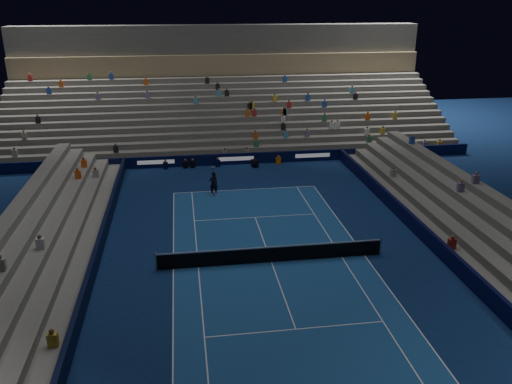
{
  "coord_description": "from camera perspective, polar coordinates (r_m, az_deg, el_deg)",
  "views": [
    {
      "loc": [
        -4.64,
        -25.67,
        14.08
      ],
      "look_at": [
        0.0,
        6.0,
        2.0
      ],
      "focal_mm": 36.5,
      "sensor_mm": 36.0,
      "label": 1
    }
  ],
  "objects": [
    {
      "name": "sponsor_barrier_east",
      "position": [
        32.39,
        18.94,
        -5.32
      ],
      "size": [
        0.25,
        37.0,
        1.0
      ],
      "primitive_type": "cube",
      "color": "black",
      "rests_on": "ground"
    },
    {
      "name": "court_surface",
      "position": [
        29.65,
        1.7,
        -7.68
      ],
      "size": [
        10.97,
        23.77,
        0.01
      ],
      "primitive_type": "cube",
      "color": "navy",
      "rests_on": "ground"
    },
    {
      "name": "grandstand_east",
      "position": [
        33.9,
        24.26,
        -4.12
      ],
      "size": [
        5.0,
        37.0,
        2.5
      ],
      "color": "#61625D",
      "rests_on": "ground"
    },
    {
      "name": "tennis_player",
      "position": [
        39.13,
        -4.68,
        0.94
      ],
      "size": [
        0.75,
        0.58,
        1.82
      ],
      "primitive_type": "imported",
      "rotation": [
        0.0,
        0.0,
        3.38
      ],
      "color": "black",
      "rests_on": "ground"
    },
    {
      "name": "sponsor_barrier_far",
      "position": [
        46.45,
        -2.24,
        3.66
      ],
      "size": [
        44.0,
        0.25,
        1.0
      ],
      "primitive_type": "cube",
      "color": "black",
      "rests_on": "ground"
    },
    {
      "name": "ground",
      "position": [
        29.65,
        1.7,
        -7.69
      ],
      "size": [
        90.0,
        90.0,
        0.0
      ],
      "primitive_type": "plane",
      "color": "#0D204E",
      "rests_on": "ground"
    },
    {
      "name": "grandstand_west",
      "position": [
        30.09,
        -24.04,
        -7.22
      ],
      "size": [
        5.0,
        37.0,
        2.5
      ],
      "color": "slate",
      "rests_on": "ground"
    },
    {
      "name": "sponsor_barrier_west",
      "position": [
        29.48,
        -17.39,
        -7.79
      ],
      "size": [
        0.25,
        37.0,
        1.0
      ],
      "primitive_type": "cube",
      "color": "black",
      "rests_on": "ground"
    },
    {
      "name": "broadcast_camera",
      "position": [
        45.68,
        -0.13,
        3.16
      ],
      "size": [
        0.62,
        1.01,
        0.65
      ],
      "color": "black",
      "rests_on": "ground"
    },
    {
      "name": "grandstand_main",
      "position": [
        54.83,
        -3.36,
        9.38
      ],
      "size": [
        44.0,
        15.2,
        11.2
      ],
      "color": "#5E5E5A",
      "rests_on": "ground"
    },
    {
      "name": "tennis_net",
      "position": [
        29.41,
        1.71,
        -6.83
      ],
      "size": [
        12.9,
        0.1,
        1.1
      ],
      "color": "#B2B2B7",
      "rests_on": "ground"
    }
  ]
}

